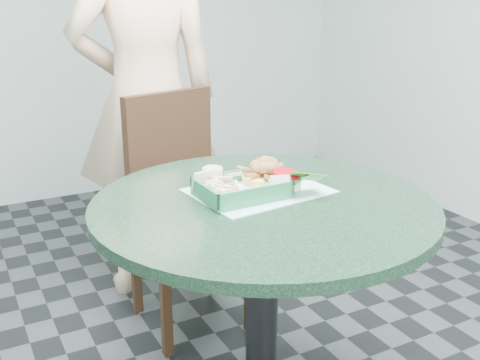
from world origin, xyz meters
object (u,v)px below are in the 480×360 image
cafe_table (262,264)px  sauce_ramekin (213,179)px  crab_sandwich (265,177)px  dining_chair (180,194)px  food_basket (242,198)px  diner_person (145,67)px

cafe_table → sauce_ramekin: sauce_ramekin is taller
cafe_table → sauce_ramekin: bearing=119.5°
cafe_table → crab_sandwich: size_ratio=6.98×
dining_chair → sauce_ramekin: (-0.15, -0.63, 0.27)m
food_basket → crab_sandwich: size_ratio=1.73×
cafe_table → diner_person: 1.15m
crab_sandwich → sauce_ramekin: crab_sandwich is taller
diner_person → sauce_ramekin: diner_person is taller
food_basket → crab_sandwich: crab_sandwich is taller
crab_sandwich → diner_person: bearing=90.5°
dining_chair → sauce_ramekin: 0.70m
food_basket → cafe_table: bearing=-51.0°
crab_sandwich → sauce_ramekin: size_ratio=2.30×
diner_person → crab_sandwich: 1.00m
dining_chair → crab_sandwich: dining_chair is taller
cafe_table → diner_person: diner_person is taller
dining_chair → food_basket: 0.77m
sauce_ramekin → cafe_table: bearing=-60.5°
food_basket → diner_person: bearing=84.9°
cafe_table → food_basket: (-0.04, 0.05, 0.19)m
cafe_table → sauce_ramekin: (-0.08, 0.14, 0.22)m
sauce_ramekin → food_basket: bearing=-66.4°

